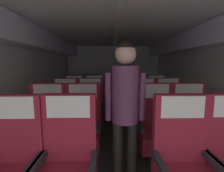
{
  "coord_description": "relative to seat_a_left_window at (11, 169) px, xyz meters",
  "views": [
    {
      "loc": [
        -0.14,
        0.26,
        1.38
      ],
      "look_at": [
        -0.09,
        3.34,
        0.96
      ],
      "focal_mm": 25.76,
      "sensor_mm": 36.0,
      "label": 1
    }
  ],
  "objects": [
    {
      "name": "seat_c_left_aisle",
      "position": [
        0.49,
        1.68,
        0.0
      ],
      "size": [
        0.52,
        0.48,
        1.11
      ],
      "color": "#38383D",
      "rests_on": "ground"
    },
    {
      "name": "seat_d_right_aisle",
      "position": [
        2.0,
        2.53,
        0.0
      ],
      "size": [
        0.52,
        0.48,
        1.11
      ],
      "color": "#38383D",
      "rests_on": "ground"
    },
    {
      "name": "seat_c_right_window",
      "position": [
        1.52,
        1.7,
        0.0
      ],
      "size": [
        0.52,
        0.48,
        1.11
      ],
      "color": "#38383D",
      "rests_on": "ground"
    },
    {
      "name": "seat_a_left_aisle",
      "position": [
        0.49,
        0.02,
        0.0
      ],
      "size": [
        0.52,
        0.48,
        1.11
      ],
      "color": "#38383D",
      "rests_on": "ground"
    },
    {
      "name": "seat_d_left_window",
      "position": [
        -0.0,
        2.55,
        0.0
      ],
      "size": [
        0.52,
        0.48,
        1.11
      ],
      "color": "#38383D",
      "rests_on": "ground"
    },
    {
      "name": "flight_attendant",
      "position": [
        1.03,
        0.37,
        0.53
      ],
      "size": [
        0.43,
        0.28,
        1.61
      ],
      "rotation": [
        0.0,
        0.0,
        3.11
      ],
      "color": "black",
      "rests_on": "ground"
    },
    {
      "name": "ground",
      "position": [
        1.0,
        1.69,
        -0.48
      ],
      "size": [
        3.77,
        6.9,
        0.02
      ],
      "primitive_type": "cube",
      "color": "#3D3833"
    },
    {
      "name": "seat_a_right_window",
      "position": [
        1.52,
        -0.0,
        0.0
      ],
      "size": [
        0.52,
        0.48,
        1.11
      ],
      "color": "#38383D",
      "rests_on": "ground"
    },
    {
      "name": "seat_b_left_aisle",
      "position": [
        0.49,
        0.86,
        0.0
      ],
      "size": [
        0.52,
        0.48,
        1.11
      ],
      "color": "#38383D",
      "rests_on": "ground"
    },
    {
      "name": "seat_d_left_aisle",
      "position": [
        0.5,
        2.53,
        0.0
      ],
      "size": [
        0.52,
        0.48,
        1.11
      ],
      "color": "#38383D",
      "rests_on": "ground"
    },
    {
      "name": "fuselage_shell",
      "position": [
        1.0,
        1.95,
        1.07
      ],
      "size": [
        3.65,
        6.55,
        2.1
      ],
      "color": "silver",
      "rests_on": "ground"
    },
    {
      "name": "seat_c_right_aisle",
      "position": [
        2.0,
        1.69,
        0.0
      ],
      "size": [
        0.52,
        0.48,
        1.11
      ],
      "color": "#38383D",
      "rests_on": "ground"
    },
    {
      "name": "seat_b_right_aisle",
      "position": [
        1.99,
        0.85,
        0.0
      ],
      "size": [
        0.52,
        0.48,
        1.11
      ],
      "color": "#38383D",
      "rests_on": "ground"
    },
    {
      "name": "seat_d_right_window",
      "position": [
        1.53,
        2.53,
        0.0
      ],
      "size": [
        0.52,
        0.48,
        1.11
      ],
      "color": "#38383D",
      "rests_on": "ground"
    },
    {
      "name": "seat_b_right_window",
      "position": [
        1.51,
        0.85,
        0.0
      ],
      "size": [
        0.52,
        0.48,
        1.11
      ],
      "color": "#38383D",
      "rests_on": "ground"
    },
    {
      "name": "seat_c_left_window",
      "position": [
        0.01,
        1.69,
        0.0
      ],
      "size": [
        0.52,
        0.48,
        1.11
      ],
      "color": "#38383D",
      "rests_on": "ground"
    },
    {
      "name": "seat_a_left_window",
      "position": [
        0.0,
        0.0,
        0.0
      ],
      "size": [
        0.52,
        0.48,
        1.11
      ],
      "color": "#38383D",
      "rests_on": "ground"
    },
    {
      "name": "seat_b_left_window",
      "position": [
        -0.0,
        0.84,
        0.0
      ],
      "size": [
        0.52,
        0.48,
        1.11
      ],
      "color": "#38383D",
      "rests_on": "ground"
    }
  ]
}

